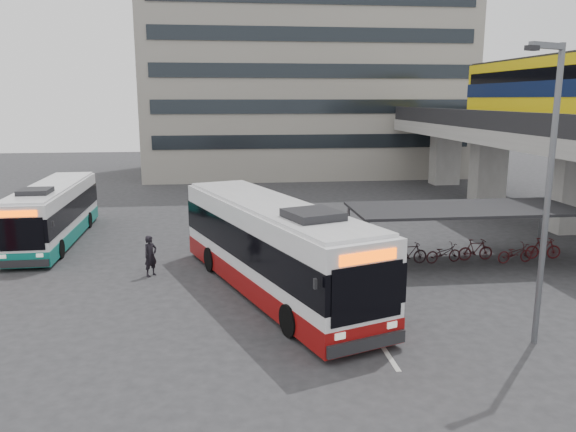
{
  "coord_description": "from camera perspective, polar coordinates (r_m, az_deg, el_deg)",
  "views": [
    {
      "loc": [
        -2.16,
        -20.39,
        7.28
      ],
      "look_at": [
        0.81,
        4.6,
        2.0
      ],
      "focal_mm": 35.0,
      "sensor_mm": 36.0,
      "label": 1
    }
  ],
  "objects": [
    {
      "name": "lamp_post",
      "position": [
        17.65,
        24.83,
        3.34
      ],
      "size": [
        1.46,
        0.75,
        8.78
      ],
      "rotation": [
        0.0,
        0.0,
        0.41
      ],
      "color": "#595B60",
      "rests_on": "ground"
    },
    {
      "name": "bike_shelter",
      "position": [
        26.34,
        17.2,
        -1.49
      ],
      "size": [
        10.0,
        4.0,
        2.54
      ],
      "color": "#595B60",
      "rests_on": "ground"
    },
    {
      "name": "pedestrian",
      "position": [
        24.08,
        -13.79,
        -3.95
      ],
      "size": [
        0.73,
        0.74,
        1.73
      ],
      "primitive_type": "imported",
      "rotation": [
        0.0,
        0.0,
        0.8
      ],
      "color": "black",
      "rests_on": "ground"
    },
    {
      "name": "office_block",
      "position": [
        57.21,
        1.51,
        17.08
      ],
      "size": [
        30.0,
        15.0,
        25.0
      ],
      "primitive_type": "cube",
      "color": "gray",
      "rests_on": "ground"
    },
    {
      "name": "road_markings",
      "position": [
        19.41,
        7.73,
        -10.26
      ],
      "size": [
        0.15,
        7.6,
        0.01
      ],
      "color": "beige",
      "rests_on": "ground"
    },
    {
      "name": "bus_main",
      "position": [
        21.28,
        -1.6,
        -3.26
      ],
      "size": [
        6.85,
        12.81,
        3.74
      ],
      "rotation": [
        0.0,
        0.0,
        0.35
      ],
      "color": "white",
      "rests_on": "ground"
    },
    {
      "name": "viaduct",
      "position": [
        36.38,
        25.33,
        9.08
      ],
      "size": [
        8.0,
        32.0,
        9.68
      ],
      "color": "gray",
      "rests_on": "ground"
    },
    {
      "name": "ground",
      "position": [
        21.76,
        -0.71,
        -7.7
      ],
      "size": [
        120.0,
        120.0,
        0.0
      ],
      "primitive_type": "plane",
      "color": "#28282B",
      "rests_on": "ground"
    },
    {
      "name": "bus_teal",
      "position": [
        31.35,
        -22.73,
        0.25
      ],
      "size": [
        2.55,
        10.8,
        3.18
      ],
      "rotation": [
        0.0,
        0.0,
        0.02
      ],
      "color": "white",
      "rests_on": "ground"
    }
  ]
}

